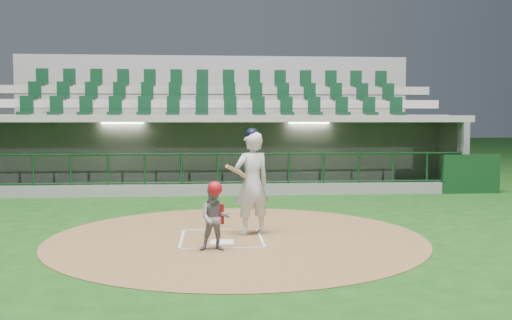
# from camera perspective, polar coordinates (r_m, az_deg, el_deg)

# --- Properties ---
(ground) EXTENTS (120.00, 120.00, 0.00)m
(ground) POSITION_cam_1_polar(r_m,az_deg,el_deg) (11.25, -3.50, -7.57)
(ground) COLOR #154212
(ground) RESTS_ON ground
(dirt_circle) EXTENTS (7.20, 7.20, 0.01)m
(dirt_circle) POSITION_cam_1_polar(r_m,az_deg,el_deg) (11.06, -1.92, -7.73)
(dirt_circle) COLOR brown
(dirt_circle) RESTS_ON ground
(home_plate) EXTENTS (0.43, 0.43, 0.02)m
(home_plate) POSITION_cam_1_polar(r_m,az_deg,el_deg) (10.56, -3.44, -8.22)
(home_plate) COLOR white
(home_plate) RESTS_ON dirt_circle
(batter_box_chalk) EXTENTS (1.55, 1.80, 0.01)m
(batter_box_chalk) POSITION_cam_1_polar(r_m,az_deg,el_deg) (10.95, -3.48, -7.80)
(batter_box_chalk) COLOR white
(batter_box_chalk) RESTS_ON ground
(dugout_structure) EXTENTS (16.40, 3.70, 3.00)m
(dugout_structure) POSITION_cam_1_polar(r_m,az_deg,el_deg) (18.89, -3.32, 0.08)
(dugout_structure) COLOR slate
(dugout_structure) RESTS_ON ground
(seating_deck) EXTENTS (17.00, 6.72, 5.15)m
(seating_deck) POSITION_cam_1_polar(r_m,az_deg,el_deg) (21.94, -4.03, 1.82)
(seating_deck) COLOR slate
(seating_deck) RESTS_ON ground
(batter) EXTENTS (0.97, 1.01, 2.10)m
(batter) POSITION_cam_1_polar(r_m,az_deg,el_deg) (11.16, -0.43, -2.20)
(batter) COLOR silver
(batter) RESTS_ON dirt_circle
(catcher) EXTENTS (0.56, 0.44, 1.20)m
(catcher) POSITION_cam_1_polar(r_m,az_deg,el_deg) (9.87, -4.13, -5.63)
(catcher) COLOR gray
(catcher) RESTS_ON dirt_circle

